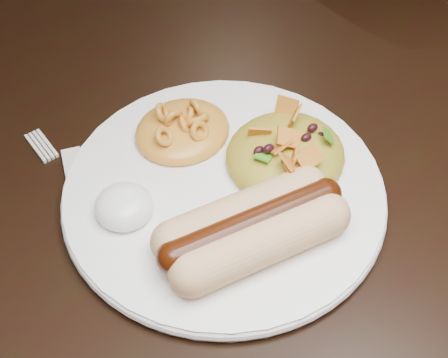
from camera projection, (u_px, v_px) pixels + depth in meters
table at (113, 161)px, 0.66m from camera, size 1.60×0.90×0.75m
plate at (224, 193)px, 0.51m from camera, size 0.28×0.28×0.01m
hotdog at (252, 228)px, 0.46m from camera, size 0.12×0.08×0.03m
mac_and_cheese at (182, 121)px, 0.53m from camera, size 0.09×0.09×0.03m
sour_cream at (123, 202)px, 0.48m from camera, size 0.06×0.06×0.03m
taco_salad at (286, 147)px, 0.51m from camera, size 0.09×0.09×0.04m
fork at (80, 197)px, 0.51m from camera, size 0.06×0.13×0.00m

